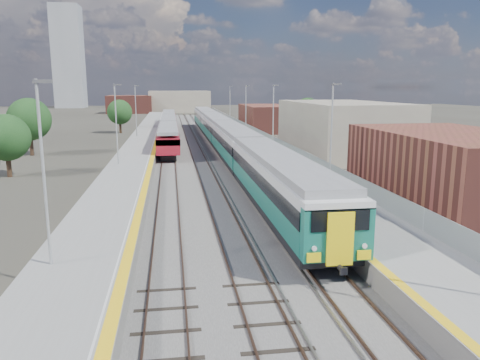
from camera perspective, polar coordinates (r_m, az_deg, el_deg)
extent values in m
plane|color=#47443A|center=(61.97, -3.57, 3.62)|extent=(320.00, 320.00, 0.00)
cube|color=#565451|center=(64.29, -5.77, 3.88)|extent=(10.50, 155.00, 0.06)
cube|color=#4C3323|center=(66.96, -3.27, 4.28)|extent=(0.07, 160.00, 0.14)
cube|color=#4C3323|center=(67.10, -2.05, 4.31)|extent=(0.07, 160.00, 0.14)
cube|color=#4C3323|center=(66.74, -6.27, 4.21)|extent=(0.07, 160.00, 0.14)
cube|color=#4C3323|center=(66.81, -5.04, 4.24)|extent=(0.07, 160.00, 0.14)
cube|color=#4C3323|center=(66.71, -9.29, 4.13)|extent=(0.07, 160.00, 0.14)
cube|color=#4C3323|center=(66.70, -8.05, 4.16)|extent=(0.07, 160.00, 0.14)
cube|color=gray|center=(66.93, -3.56, 4.27)|extent=(0.08, 160.00, 0.10)
cube|color=gray|center=(66.83, -4.75, 4.24)|extent=(0.08, 160.00, 0.10)
cube|color=slate|center=(65.01, 0.86, 4.44)|extent=(4.70, 155.00, 1.00)
cube|color=gray|center=(64.95, 0.86, 4.88)|extent=(4.70, 155.00, 0.03)
cube|color=yellow|center=(64.64, -0.98, 4.87)|extent=(0.40, 155.00, 0.01)
cube|color=gray|center=(65.27, 2.78, 5.43)|extent=(0.06, 155.00, 1.20)
cylinder|color=#9EA0A3|center=(35.39, 11.07, 5.47)|extent=(0.12, 0.12, 7.50)
cube|color=#4C4C4F|center=(35.31, 11.68, 11.37)|extent=(0.70, 0.18, 0.14)
cylinder|color=#9EA0A3|center=(54.59, 4.07, 7.61)|extent=(0.12, 0.12, 7.50)
cube|color=#4C4C4F|center=(54.54, 4.39, 11.44)|extent=(0.70, 0.18, 0.14)
cylinder|color=#9EA0A3|center=(74.22, 0.72, 8.59)|extent=(0.12, 0.12, 7.50)
cube|color=#4C4C4F|center=(74.18, 0.92, 11.41)|extent=(0.70, 0.18, 0.14)
cylinder|color=#9EA0A3|center=(94.01, -1.23, 9.15)|extent=(0.12, 0.12, 7.50)
cube|color=#4C4C4F|center=(93.98, -1.09, 11.37)|extent=(0.70, 0.18, 0.14)
cube|color=slate|center=(64.29, -11.85, 4.12)|extent=(4.30, 155.00, 1.00)
cube|color=gray|center=(64.23, -11.87, 4.57)|extent=(4.30, 155.00, 0.03)
cube|color=yellow|center=(64.14, -10.17, 4.64)|extent=(0.45, 155.00, 0.01)
cube|color=silver|center=(64.15, -10.49, 4.63)|extent=(0.08, 155.00, 0.01)
cylinder|color=#9EA0A3|center=(20.16, -22.81, 0.56)|extent=(0.12, 0.12, 7.50)
cube|color=#4C4C4F|center=(19.80, -22.91, 11.02)|extent=(0.70, 0.18, 0.14)
cylinder|color=#9EA0A3|center=(45.62, -14.84, 6.56)|extent=(0.12, 0.12, 7.50)
cube|color=#4C4C4F|center=(45.46, -14.76, 11.16)|extent=(0.70, 0.18, 0.14)
cylinder|color=#9EA0A3|center=(71.47, -12.58, 8.23)|extent=(0.12, 0.12, 7.50)
cube|color=#4C4C4F|center=(71.37, -12.50, 11.16)|extent=(0.70, 0.18, 0.14)
cube|color=brown|center=(35.36, 24.51, 1.11)|extent=(9.00, 16.00, 5.20)
cube|color=gray|center=(60.26, 12.24, 6.23)|extent=(11.00, 22.00, 6.40)
cube|color=brown|center=(91.22, 3.12, 7.58)|extent=(8.00, 18.00, 4.80)
cube|color=gray|center=(161.31, -7.38, 9.48)|extent=(20.00, 14.00, 7.00)
cube|color=brown|center=(156.83, -13.26, 8.97)|extent=(14.00, 12.00, 5.60)
cube|color=gray|center=(205.46, -20.18, 13.87)|extent=(11.00, 11.00, 40.00)
cube|color=black|center=(29.95, 4.67, -2.83)|extent=(2.90, 20.79, 0.49)
cube|color=#13635B|center=(29.75, 4.70, -1.23)|extent=(3.01, 20.79, 1.22)
cube|color=black|center=(29.56, 4.73, 0.58)|extent=(3.07, 20.79, 0.83)
cube|color=silver|center=(29.45, 4.75, 1.85)|extent=(3.01, 20.79, 0.51)
cube|color=gray|center=(29.38, 4.76, 2.71)|extent=(2.67, 20.79, 0.43)
cube|color=black|center=(50.54, -0.76, 2.98)|extent=(2.90, 20.79, 0.49)
cube|color=#13635B|center=(50.43, -0.77, 3.94)|extent=(3.01, 20.79, 1.22)
cube|color=black|center=(50.31, -0.77, 5.02)|extent=(3.07, 20.79, 0.83)
cube|color=silver|center=(50.24, -0.77, 5.77)|extent=(3.01, 20.79, 0.51)
cube|color=gray|center=(50.20, -0.77, 6.28)|extent=(2.67, 20.79, 0.43)
cube|color=black|center=(71.54, -3.04, 5.40)|extent=(2.90, 20.79, 0.49)
cube|color=#13635B|center=(71.46, -3.05, 6.08)|extent=(3.01, 20.79, 1.22)
cube|color=black|center=(71.38, -3.06, 6.85)|extent=(3.07, 20.79, 0.83)
cube|color=silver|center=(71.33, -3.06, 7.38)|extent=(3.01, 20.79, 0.51)
cube|color=gray|center=(71.30, -3.07, 7.74)|extent=(2.67, 20.79, 0.43)
cube|color=black|center=(92.67, -4.29, 6.72)|extent=(2.90, 20.79, 0.49)
cube|color=#13635B|center=(92.61, -4.30, 7.24)|extent=(3.01, 20.79, 1.22)
cube|color=black|center=(92.55, -4.31, 7.83)|extent=(3.07, 20.79, 0.83)
cube|color=silver|center=(92.51, -4.31, 8.24)|extent=(3.01, 20.79, 0.51)
cube|color=gray|center=(92.49, -4.32, 8.52)|extent=(2.67, 20.79, 0.43)
cube|color=#13635B|center=(19.74, 11.74, -6.42)|extent=(2.98, 0.64, 2.24)
cube|color=black|center=(19.26, 12.15, -4.89)|extent=(2.45, 0.06, 0.85)
cube|color=yellow|center=(19.42, 12.13, -7.06)|extent=(1.12, 0.11, 2.24)
cube|color=black|center=(59.71, -8.69, 3.64)|extent=(1.75, 14.91, 0.61)
cube|color=maroon|center=(59.54, -8.73, 5.03)|extent=(2.59, 17.54, 1.85)
cube|color=black|center=(59.49, -8.74, 5.47)|extent=(2.64, 17.54, 0.65)
cube|color=gray|center=(59.41, -8.77, 6.36)|extent=(2.31, 17.54, 0.37)
cube|color=black|center=(77.64, -8.66, 5.37)|extent=(1.75, 14.91, 0.61)
cube|color=maroon|center=(77.50, -8.69, 6.45)|extent=(2.59, 17.54, 1.85)
cube|color=black|center=(77.47, -8.70, 6.79)|extent=(2.64, 17.54, 0.65)
cube|color=gray|center=(77.40, -8.72, 7.47)|extent=(2.31, 17.54, 0.37)
cube|color=black|center=(95.61, -8.64, 6.46)|extent=(1.75, 14.91, 0.61)
cube|color=maroon|center=(95.50, -8.67, 7.33)|extent=(2.59, 17.54, 1.85)
cube|color=black|center=(95.47, -8.67, 7.60)|extent=(2.64, 17.54, 0.65)
cube|color=gray|center=(95.42, -8.69, 8.16)|extent=(2.31, 17.54, 0.37)
cylinder|color=#382619|center=(48.34, -26.34, 1.52)|extent=(0.44, 0.44, 2.04)
sphere|color=#163A18|center=(48.02, -26.61, 4.65)|extent=(4.30, 4.30, 4.30)
cylinder|color=#382619|center=(62.57, -24.08, 3.86)|extent=(0.44, 0.44, 2.43)
sphere|color=#163A18|center=(62.29, -24.31, 6.75)|extent=(5.14, 5.14, 5.14)
cylinder|color=#382619|center=(88.25, -14.37, 6.25)|extent=(0.44, 0.44, 2.11)
sphere|color=#163A18|center=(88.07, -14.46, 8.03)|extent=(4.45, 4.45, 4.45)
cylinder|color=#382619|center=(85.59, 8.16, 6.38)|extent=(0.44, 0.44, 2.23)
sphere|color=#163A18|center=(85.40, 8.22, 8.33)|extent=(4.71, 4.71, 4.71)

